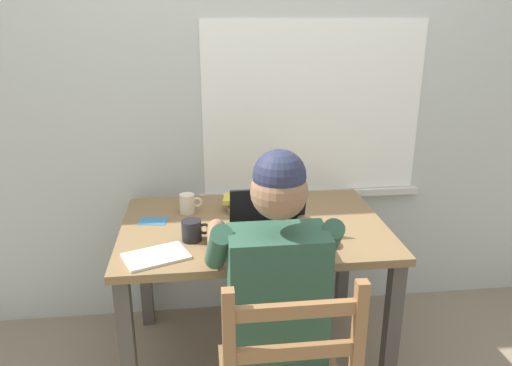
{
  "coord_description": "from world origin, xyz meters",
  "views": [
    {
      "loc": [
        -0.24,
        -2.07,
        1.66
      ],
      "look_at": [
        0.0,
        -0.05,
        0.95
      ],
      "focal_mm": 34.68,
      "sensor_mm": 36.0,
      "label": 1
    }
  ],
  "objects_px": {
    "desk": "(254,244)",
    "book_stack_main": "(245,203)",
    "coffee_mug_white": "(188,204)",
    "laptop": "(271,232)",
    "computer_mouse": "(331,241)",
    "coffee_mug_dark": "(192,230)",
    "seated_person": "(273,288)",
    "landscape_photo_print": "(153,221)"
  },
  "relations": [
    {
      "from": "computer_mouse",
      "to": "book_stack_main",
      "type": "distance_m",
      "value": 0.54
    },
    {
      "from": "desk",
      "to": "seated_person",
      "type": "xyz_separation_m",
      "value": [
        0.02,
        -0.48,
        0.06
      ]
    },
    {
      "from": "desk",
      "to": "coffee_mug_dark",
      "type": "height_order",
      "value": "coffee_mug_dark"
    },
    {
      "from": "coffee_mug_dark",
      "to": "coffee_mug_white",
      "type": "bearing_deg",
      "value": 94.02
    },
    {
      "from": "desk",
      "to": "coffee_mug_white",
      "type": "height_order",
      "value": "coffee_mug_white"
    },
    {
      "from": "seated_person",
      "to": "laptop",
      "type": "distance_m",
      "value": 0.3
    },
    {
      "from": "computer_mouse",
      "to": "coffee_mug_dark",
      "type": "bearing_deg",
      "value": 168.93
    },
    {
      "from": "desk",
      "to": "coffee_mug_white",
      "type": "bearing_deg",
      "value": 149.59
    },
    {
      "from": "coffee_mug_white",
      "to": "landscape_photo_print",
      "type": "relative_size",
      "value": 0.85
    },
    {
      "from": "book_stack_main",
      "to": "landscape_photo_print",
      "type": "height_order",
      "value": "book_stack_main"
    },
    {
      "from": "desk",
      "to": "computer_mouse",
      "type": "xyz_separation_m",
      "value": [
        0.3,
        -0.25,
        0.12
      ]
    },
    {
      "from": "laptop",
      "to": "coffee_mug_white",
      "type": "relative_size",
      "value": 2.99
    },
    {
      "from": "seated_person",
      "to": "landscape_photo_print",
      "type": "xyz_separation_m",
      "value": [
        -0.48,
        0.58,
        0.04
      ]
    },
    {
      "from": "coffee_mug_white",
      "to": "coffee_mug_dark",
      "type": "distance_m",
      "value": 0.31
    },
    {
      "from": "computer_mouse",
      "to": "book_stack_main",
      "type": "height_order",
      "value": "book_stack_main"
    },
    {
      "from": "laptop",
      "to": "book_stack_main",
      "type": "height_order",
      "value": "laptop"
    },
    {
      "from": "seated_person",
      "to": "coffee_mug_dark",
      "type": "height_order",
      "value": "seated_person"
    },
    {
      "from": "computer_mouse",
      "to": "book_stack_main",
      "type": "xyz_separation_m",
      "value": [
        -0.32,
        0.43,
        0.02
      ]
    },
    {
      "from": "seated_person",
      "to": "computer_mouse",
      "type": "distance_m",
      "value": 0.38
    },
    {
      "from": "coffee_mug_white",
      "to": "seated_person",
      "type": "bearing_deg",
      "value": -64.35
    },
    {
      "from": "desk",
      "to": "book_stack_main",
      "type": "relative_size",
      "value": 5.81
    },
    {
      "from": "coffee_mug_dark",
      "to": "landscape_photo_print",
      "type": "bearing_deg",
      "value": 129.31
    },
    {
      "from": "desk",
      "to": "coffee_mug_dark",
      "type": "relative_size",
      "value": 9.81
    },
    {
      "from": "coffee_mug_dark",
      "to": "desk",
      "type": "bearing_deg",
      "value": 25.39
    },
    {
      "from": "desk",
      "to": "laptop",
      "type": "xyz_separation_m",
      "value": [
        0.05,
        -0.21,
        0.15
      ]
    },
    {
      "from": "seated_person",
      "to": "computer_mouse",
      "type": "relative_size",
      "value": 12.49
    },
    {
      "from": "computer_mouse",
      "to": "desk",
      "type": "bearing_deg",
      "value": 140.66
    },
    {
      "from": "computer_mouse",
      "to": "landscape_photo_print",
      "type": "bearing_deg",
      "value": 156.09
    },
    {
      "from": "seated_person",
      "to": "coffee_mug_white",
      "type": "relative_size",
      "value": 11.31
    },
    {
      "from": "computer_mouse",
      "to": "coffee_mug_white",
      "type": "height_order",
      "value": "coffee_mug_white"
    },
    {
      "from": "seated_person",
      "to": "laptop",
      "type": "height_order",
      "value": "seated_person"
    },
    {
      "from": "coffee_mug_dark",
      "to": "seated_person",
      "type": "bearing_deg",
      "value": -49.93
    },
    {
      "from": "seated_person",
      "to": "landscape_photo_print",
      "type": "height_order",
      "value": "seated_person"
    },
    {
      "from": "computer_mouse",
      "to": "laptop",
      "type": "bearing_deg",
      "value": 171.1
    },
    {
      "from": "desk",
      "to": "seated_person",
      "type": "bearing_deg",
      "value": -88.08
    },
    {
      "from": "laptop",
      "to": "desk",
      "type": "bearing_deg",
      "value": 103.2
    },
    {
      "from": "book_stack_main",
      "to": "coffee_mug_white",
      "type": "bearing_deg",
      "value": -178.66
    },
    {
      "from": "coffee_mug_dark",
      "to": "book_stack_main",
      "type": "distance_m",
      "value": 0.41
    },
    {
      "from": "computer_mouse",
      "to": "coffee_mug_dark",
      "type": "xyz_separation_m",
      "value": [
        -0.58,
        0.11,
        0.03
      ]
    },
    {
      "from": "seated_person",
      "to": "computer_mouse",
      "type": "xyz_separation_m",
      "value": [
        0.28,
        0.24,
        0.06
      ]
    },
    {
      "from": "computer_mouse",
      "to": "landscape_photo_print",
      "type": "distance_m",
      "value": 0.84
    },
    {
      "from": "coffee_mug_dark",
      "to": "landscape_photo_print",
      "type": "relative_size",
      "value": 0.95
    }
  ]
}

